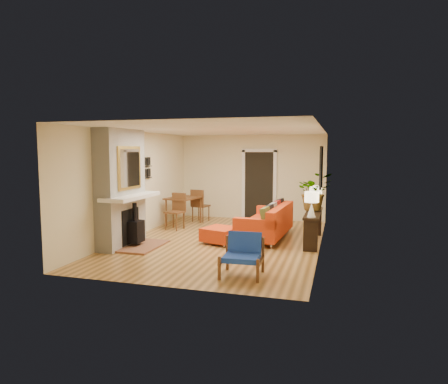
# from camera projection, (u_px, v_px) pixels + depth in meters

# --- Properties ---
(room_shell) EXTENTS (6.50, 6.50, 6.50)m
(room_shell) POSITION_uv_depth(u_px,v_px,m) (267.00, 181.00, 11.60)
(room_shell) COLOR tan
(room_shell) RESTS_ON ground
(fireplace) EXTENTS (1.09, 1.68, 2.60)m
(fireplace) POSITION_uv_depth(u_px,v_px,m) (122.00, 191.00, 8.85)
(fireplace) COLOR white
(fireplace) RESTS_ON ground
(sofa) EXTENTS (1.09, 2.29, 0.88)m
(sofa) POSITION_uv_depth(u_px,v_px,m) (269.00, 222.00, 9.71)
(sofa) COLOR silver
(sofa) RESTS_ON ground
(ottoman) EXTENTS (0.89, 0.89, 0.36)m
(ottoman) POSITION_uv_depth(u_px,v_px,m) (220.00, 234.00, 9.19)
(ottoman) COLOR silver
(ottoman) RESTS_ON ground
(blue_chair) EXTENTS (0.71, 0.70, 0.72)m
(blue_chair) POSITION_uv_depth(u_px,v_px,m) (243.00, 252.00, 6.86)
(blue_chair) COLOR brown
(blue_chair) RESTS_ON ground
(dining_table) EXTENTS (1.01, 1.85, 0.97)m
(dining_table) POSITION_uv_depth(u_px,v_px,m) (186.00, 203.00, 11.39)
(dining_table) COLOR brown
(dining_table) RESTS_ON ground
(console_table) EXTENTS (0.34, 1.85, 0.72)m
(console_table) POSITION_uv_depth(u_px,v_px,m) (313.00, 218.00, 9.17)
(console_table) COLOR black
(console_table) RESTS_ON ground
(lamp_near) EXTENTS (0.30, 0.30, 0.54)m
(lamp_near) POSITION_uv_depth(u_px,v_px,m) (312.00, 201.00, 8.40)
(lamp_near) COLOR white
(lamp_near) RESTS_ON console_table
(lamp_far) EXTENTS (0.30, 0.30, 0.54)m
(lamp_far) POSITION_uv_depth(u_px,v_px,m) (316.00, 194.00, 9.76)
(lamp_far) COLOR white
(lamp_far) RESTS_ON console_table
(houseplant) EXTENTS (0.99, 0.92, 0.89)m
(houseplant) POSITION_uv_depth(u_px,v_px,m) (314.00, 191.00, 9.36)
(houseplant) COLOR #1E5919
(houseplant) RESTS_ON console_table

